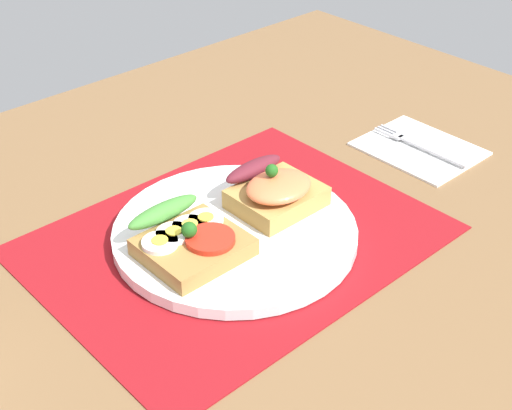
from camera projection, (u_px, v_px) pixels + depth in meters
ground_plane at (235, 252)px, 78.55cm from camera, size 120.00×90.00×3.20cm
placemat at (235, 238)px, 77.58cm from camera, size 40.76×31.56×0.30cm
plate at (235, 232)px, 77.14cm from camera, size 25.87×25.87×1.28cm
sandwich_egg_tomato at (189, 239)px, 72.69cm from camera, size 9.71×10.33×4.02cm
sandwich_salmon at (276, 191)px, 78.89cm from camera, size 9.26×9.10×5.55cm
napkin at (419, 148)px, 93.70cm from camera, size 11.76×14.19×0.60cm
fork at (417, 144)px, 93.49cm from camera, size 1.62×13.86×0.32cm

